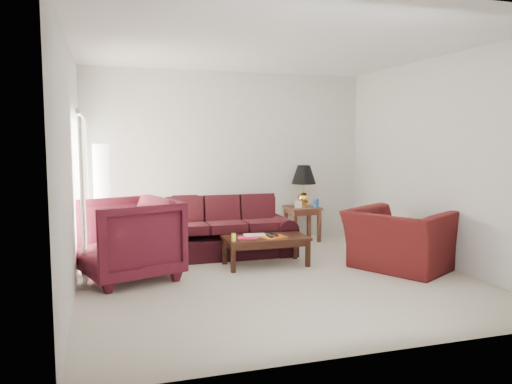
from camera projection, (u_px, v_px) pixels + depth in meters
floor at (275, 277)px, 6.62m from camera, size 5.00×5.00×0.00m
blinds at (83, 192)px, 7.04m from camera, size 0.10×2.00×2.16m
sofa at (225, 228)px, 7.78m from camera, size 2.18×0.99×0.88m
throw_pillow at (185, 208)px, 8.21m from camera, size 0.43×0.23×0.43m
end_table at (302, 224)px, 9.01m from camera, size 0.57×0.57×0.61m
table_lamp at (304, 186)px, 9.00m from camera, size 0.50×0.50×0.74m
clock at (298, 204)px, 8.83m from camera, size 0.13×0.07×0.13m
blue_canister at (316, 203)px, 8.88m from camera, size 0.11×0.11×0.15m
picture_frame at (289, 202)px, 9.07m from camera, size 0.15×0.17×0.05m
floor_lamp at (102, 199)px, 7.83m from camera, size 0.38×0.38×1.78m
armchair_left at (128, 239)px, 6.46m from camera, size 1.47×1.45×1.07m
armchair_right at (400, 240)px, 6.98m from camera, size 1.62×1.68×0.84m
coffee_table at (266, 251)px, 7.21m from camera, size 1.28×0.76×0.42m
magazine_red at (248, 238)px, 7.07m from camera, size 0.30×0.25×0.02m
magazine_white at (255, 235)px, 7.25m from camera, size 0.32×0.25×0.02m
magazine_orange at (274, 237)px, 7.12m from camera, size 0.36×0.31×0.02m
remote_a at (270, 236)px, 7.10m from camera, size 0.06×0.19×0.02m
remote_b at (274, 235)px, 7.20m from camera, size 0.06×0.18×0.02m
yellow_glass at (234, 237)px, 6.86m from camera, size 0.08×0.08×0.11m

